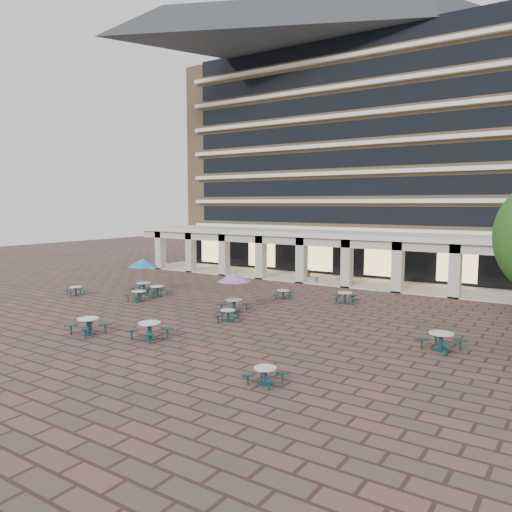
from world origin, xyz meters
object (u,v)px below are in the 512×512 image
(picnic_table_0, at_px, (76,290))
(planter_left, at_px, (309,276))
(picnic_table_2, at_px, (150,329))
(planter_right, at_px, (344,281))
(picnic_table_1, at_px, (88,325))

(picnic_table_0, relative_size, planter_left, 1.19)
(picnic_table_0, relative_size, picnic_table_2, 0.92)
(picnic_table_2, height_order, planter_right, planter_right)
(picnic_table_1, bearing_deg, planter_right, 79.28)
(planter_left, distance_m, planter_right, 3.37)
(planter_left, bearing_deg, picnic_table_0, -127.58)
(picnic_table_1, bearing_deg, planter_left, 87.90)
(picnic_table_0, distance_m, planter_right, 21.41)
(picnic_table_0, bearing_deg, picnic_table_1, -11.46)
(picnic_table_0, relative_size, planter_right, 1.19)
(picnic_table_1, xyz_separation_m, picnic_table_2, (3.43, 1.09, 0.01))
(picnic_table_0, xyz_separation_m, planter_left, (11.70, 15.21, 0.17))
(picnic_table_0, height_order, picnic_table_1, picnic_table_1)
(picnic_table_0, bearing_deg, planter_left, 74.49)
(picnic_table_1, relative_size, picnic_table_2, 1.00)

